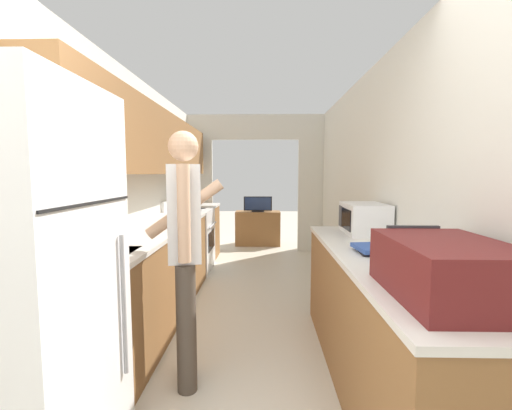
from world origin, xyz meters
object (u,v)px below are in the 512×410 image
book_stack (374,249)px  television (258,204)px  range_oven (190,240)px  tv_cabinet (258,228)px  suitcase (446,269)px  refrigerator (22,293)px  person (185,251)px  microwave (364,218)px

book_stack → television: (-0.86, 4.51, -0.11)m
range_oven → tv_cabinet: bearing=62.2°
range_oven → suitcase: size_ratio=1.56×
refrigerator → tv_cabinet: (0.95, 5.38, -0.57)m
person → television: 4.57m
person → tv_cabinet: 4.65m
microwave → television: size_ratio=0.91×
refrigerator → person: bearing=55.3°
refrigerator → range_oven: 3.57m
refrigerator → person: refrigerator is taller
person → book_stack: 1.26m
range_oven → refrigerator: bearing=-89.6°
suitcase → television: bearing=99.6°
suitcase → television: (-0.90, 5.33, -0.21)m
television → book_stack: bearing=-79.2°
book_stack → television: television is taller
range_oven → book_stack: bearing=-56.0°
suitcase → book_stack: suitcase is taller
person → range_oven: bearing=0.1°
suitcase → book_stack: size_ratio=2.37×
microwave → book_stack: (-0.15, -0.76, -0.11)m
refrigerator → tv_cabinet: bearing=80.0°
microwave → tv_cabinet: size_ratio=0.57×
person → microwave: size_ratio=3.37×
range_oven → microwave: (1.98, -1.95, 0.58)m
refrigerator → television: refrigerator is taller
person → microwave: (1.41, 0.80, 0.12)m
suitcase → tv_cabinet: suitcase is taller
refrigerator → suitcase: 1.85m
range_oven → microwave: microwave is taller
suitcase → tv_cabinet: 5.49m
book_stack → tv_cabinet: bearing=100.7°
microwave → range_oven: bearing=135.4°
suitcase → tv_cabinet: bearing=99.5°
refrigerator → microwave: bearing=39.0°
refrigerator → person: (0.54, 0.79, 0.01)m
suitcase → tv_cabinet: (-0.90, 5.38, -0.69)m
person → television: (0.40, 4.55, -0.10)m
microwave → television: (-1.01, 3.75, -0.22)m
book_stack → refrigerator: bearing=-155.3°
suitcase → microwave: size_ratio=1.33×
book_stack → television: size_ratio=0.51×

